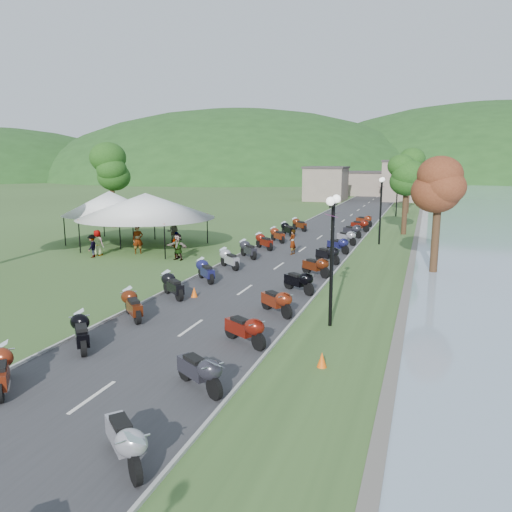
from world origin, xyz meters
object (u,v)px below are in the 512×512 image
(vendor_tent_main, at_px, (146,221))
(pedestrian_a, at_px, (139,254))
(pedestrian_c, at_px, (93,257))
(pedestrian_b, at_px, (174,244))

(vendor_tent_main, height_order, pedestrian_a, vendor_tent_main)
(pedestrian_a, bearing_deg, pedestrian_c, -171.94)
(vendor_tent_main, distance_m, pedestrian_b, 3.14)
(pedestrian_b, bearing_deg, pedestrian_a, 65.03)
(pedestrian_b, bearing_deg, pedestrian_c, 48.87)
(pedestrian_b, height_order, pedestrian_c, pedestrian_b)
(vendor_tent_main, xyz_separation_m, pedestrian_b, (0.96, 2.22, -2.00))
(vendor_tent_main, xyz_separation_m, pedestrian_a, (0.63, -2.23, -2.00))
(pedestrian_a, xyz_separation_m, pedestrian_b, (0.33, 4.44, 0.00))
(vendor_tent_main, height_order, pedestrian_b, vendor_tent_main)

